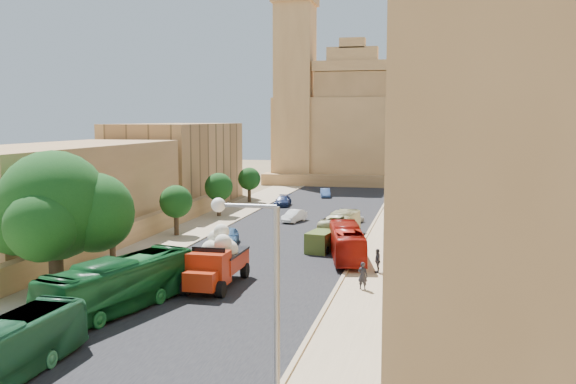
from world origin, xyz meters
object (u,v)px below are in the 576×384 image
at_px(car_blue_a, 228,236).
at_px(car_dkblue, 283,201).
at_px(red_truck, 217,260).
at_px(car_white_a, 294,216).
at_px(bus_green_north, 119,285).
at_px(pedestrian_a, 363,276).
at_px(street_tree_a, 112,225).
at_px(car_blue_b, 325,193).
at_px(street_tree_c, 219,187).
at_px(bus_green_south, 2,352).
at_px(car_white_b, 353,218).
at_px(olive_pickup, 323,241).
at_px(bus_red_east, 347,243).
at_px(street_tree_d, 249,179).
at_px(pedestrian_c, 378,261).
at_px(streetlamp, 261,299).
at_px(car_cream, 341,225).
at_px(street_tree_b, 176,202).
at_px(ficus_tree, 55,209).
at_px(bus_cream_east, 340,226).
at_px(church, 356,125).

xyz_separation_m(car_blue_a, car_dkblue, (-0.96, 24.47, -0.08)).
bearing_deg(red_truck, car_white_a, 91.31).
distance_m(bus_green_north, pedestrian_a, 14.64).
bearing_deg(street_tree_a, car_blue_b, 78.77).
height_order(street_tree_c, bus_green_south, street_tree_c).
distance_m(car_white_a, car_white_b, 6.03).
bearing_deg(car_blue_b, olive_pickup, -93.39).
xyz_separation_m(red_truck, bus_green_south, (-3.48, -16.17, -0.41)).
xyz_separation_m(bus_red_east, car_white_b, (-1.60, 16.86, -0.74)).
bearing_deg(olive_pickup, street_tree_d, 116.96).
bearing_deg(car_blue_b, pedestrian_c, -88.28).
xyz_separation_m(street_tree_c, pedestrian_c, (19.14, -22.51, -2.32)).
xyz_separation_m(street_tree_c, bus_red_east, (16.50, -18.68, -1.88)).
distance_m(bus_red_east, car_white_b, 16.95).
bearing_deg(car_dkblue, olive_pickup, -75.05).
relative_size(street_tree_a, bus_green_north, 0.41).
bearing_deg(bus_green_north, streetlamp, -34.44).
bearing_deg(bus_green_south, car_blue_b, 88.99).
distance_m(bus_green_south, car_white_a, 42.40).
distance_m(car_cream, car_white_b, 5.36).
bearing_deg(car_blue_a, car_blue_b, 72.44).
bearing_deg(bus_green_south, pedestrian_c, 60.45).
relative_size(street_tree_b, pedestrian_a, 2.62).
bearing_deg(ficus_tree, street_tree_c, 91.03).
relative_size(ficus_tree, car_blue_b, 2.47).
bearing_deg(car_blue_a, pedestrian_c, -42.59).
distance_m(car_cream, pedestrian_a, 20.39).
bearing_deg(pedestrian_a, bus_green_south, 71.45).
height_order(bus_green_north, car_dkblue, bus_green_north).
height_order(bus_cream_east, car_blue_b, bus_cream_east).
height_order(street_tree_a, car_cream, street_tree_a).
distance_m(church, bus_green_south, 87.58).
relative_size(street_tree_c, car_white_a, 1.27).
relative_size(street_tree_a, street_tree_c, 0.92).
distance_m(street_tree_a, street_tree_d, 36.00).
xyz_separation_m(street_tree_a, bus_green_north, (6.00, -10.54, -1.44)).
relative_size(bus_green_south, bus_green_north, 0.86).
xyz_separation_m(church, streetlamp, (7.72, -90.61, -4.31)).
height_order(bus_cream_east, pedestrian_c, bus_cream_east).
bearing_deg(olive_pickup, bus_green_north, -113.77).
distance_m(street_tree_d, streetlamp, 62.60).
bearing_deg(bus_cream_east, street_tree_d, -51.14).
bearing_deg(street_tree_b, car_blue_b, 74.65).
height_order(street_tree_d, bus_green_south, street_tree_d).
xyz_separation_m(bus_red_east, pedestrian_a, (2.11, -8.44, -0.41)).
height_order(car_cream, car_white_b, car_cream).
xyz_separation_m(bus_green_south, car_dkblue, (-1.00, 53.88, -0.67)).
distance_m(streetlamp, car_dkblue, 58.97).
bearing_deg(bus_red_east, street_tree_d, -73.55).
relative_size(ficus_tree, street_tree_c, 1.84).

